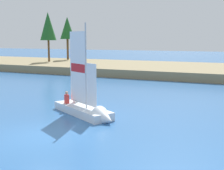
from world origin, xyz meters
name	(u,v)px	position (x,y,z in m)	size (l,w,h in m)	color
ground_plane	(43,135)	(0.00, 0.00, 0.00)	(200.00, 200.00, 0.00)	#2D609E
shore_bank	(178,70)	(0.00, 27.35, 0.48)	(80.00, 14.82, 0.95)	#897A56
shoreline_tree_left	(48,26)	(-19.19, 26.83, 6.12)	(2.37, 2.37, 7.26)	brown
shoreline_tree_midleft	(67,28)	(-19.07, 31.81, 6.01)	(2.34, 2.34, 6.90)	brown
sailboat	(89,110)	(0.30, 3.76, 0.40)	(5.11, 3.59, 5.53)	silver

